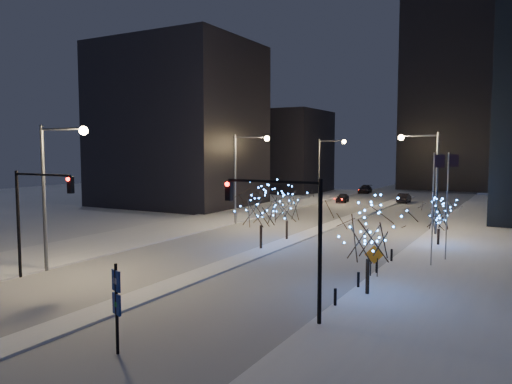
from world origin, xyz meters
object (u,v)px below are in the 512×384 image
Objects in this scene: holiday_tree_plaza_far at (439,216)px; street_lamp_east at (427,169)px; holiday_tree_plaza_near at (368,230)px; holiday_tree_median_far at (287,204)px; street_lamp_w_far at (326,162)px; car_far at (365,189)px; construction_sign at (374,258)px; street_lamp_w_mid at (243,166)px; traffic_signal_west at (33,207)px; traffic_signal_east at (290,225)px; wayfinding_sign at (116,299)px; street_lamp_w_near at (54,177)px; car_near at (343,198)px; holiday_tree_median_near at (261,205)px; car_mid at (404,198)px.

street_lamp_east is at bearing 110.38° from holiday_tree_plaza_far.
holiday_tree_plaza_near is at bearing -93.55° from holiday_tree_plaza_far.
street_lamp_w_far is at bearing 105.00° from holiday_tree_median_far.
car_far is 2.49× the size of construction_sign.
street_lamp_w_mid reaches higher than holiday_tree_plaza_near.
traffic_signal_west is (0.50, -27.00, -1.74)m from street_lamp_w_mid.
traffic_signal_east is (17.38, 1.00, 0.00)m from traffic_signal_west.
wayfinding_sign is (13.43, -33.00, -4.19)m from street_lamp_w_mid.
wayfinding_sign is at bearing -122.42° from traffic_signal_east.
car_far is (-0.06, 21.34, -5.76)m from street_lamp_w_far.
street_lamp_w_near is 20.77m from holiday_tree_plaza_near.
traffic_signal_west is at bearing -176.71° from traffic_signal_east.
car_far reaches higher than car_near.
holiday_tree_plaza_near is at bearing -78.70° from car_far.
holiday_tree_plaza_near reaches higher than construction_sign.
traffic_signal_west is at bearing -76.04° from street_lamp_w_near.
street_lamp_w_far is at bearing 90.00° from street_lamp_w_mid.
holiday_tree_plaza_near is at bearing 19.56° from traffic_signal_west.
holiday_tree_median_far is at bearing 90.00° from holiday_tree_median_near.
holiday_tree_median_far reaches higher than car_near.
holiday_tree_plaza_far is (21.09, 22.44, -3.83)m from street_lamp_w_near.
car_near is at bearing 124.48° from street_lamp_east.
car_near is at bearing 110.75° from holiday_tree_plaza_near.
street_lamp_w_mid is 1.00× the size of street_lamp_east.
street_lamp_w_far is 32.76m from holiday_tree_median_far.
holiday_tree_median_near reaches higher than holiday_tree_plaza_far.
holiday_tree_plaza_near is (2.12, 5.93, -0.92)m from traffic_signal_east.
traffic_signal_east is (17.88, -26.00, -1.74)m from street_lamp_w_mid.
street_lamp_w_far reaches higher than holiday_tree_plaza_near.
car_near is at bearing 88.60° from construction_sign.
car_near is 1.08× the size of wayfinding_sign.
holiday_tree_median_far reaches higher than car_mid.
street_lamp_w_far is 1.43× the size of traffic_signal_east.
car_mid is (10.44, 7.24, -5.76)m from street_lamp_w_far.
street_lamp_w_near and street_lamp_w_mid have the same top height.
holiday_tree_plaza_near reaches higher than wayfinding_sign.
wayfinding_sign reaches higher than car_near.
holiday_tree_plaza_far reaches higher than car_near.
traffic_signal_east reaches higher than car_far.
street_lamp_w_far is 1.00× the size of street_lamp_east.
car_near is at bearing 99.61° from holiday_tree_median_near.
street_lamp_east is (19.02, 3.00, -0.05)m from street_lamp_w_mid.
street_lamp_w_near is 1.96× the size of car_far.
holiday_tree_median_near is at bearing -89.47° from car_near.
car_mid is at bearing 107.01° from holiday_tree_plaza_far.
car_far is 1.00× the size of holiday_tree_median_far.
wayfinding_sign is at bearing 90.73° from car_mid.
traffic_signal_west is 1.38× the size of car_far.
traffic_signal_west is at bearing -172.64° from construction_sign.
wayfinding_sign is at bearing -76.92° from holiday_tree_median_near.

